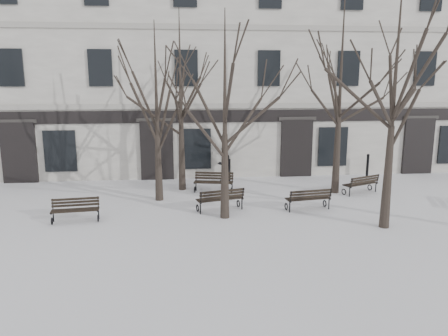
{
  "coord_description": "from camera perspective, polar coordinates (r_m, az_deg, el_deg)",
  "views": [
    {
      "loc": [
        -2.42,
        -13.42,
        4.92
      ],
      "look_at": [
        -0.71,
        3.0,
        1.52
      ],
      "focal_mm": 35.0,
      "sensor_mm": 36.0,
      "label": 1
    }
  ],
  "objects": [
    {
      "name": "ground",
      "position": [
        14.49,
        4.05,
        -8.25
      ],
      "size": [
        100.0,
        100.0,
        0.0
      ],
      "primitive_type": "plane",
      "color": "white",
      "rests_on": "ground"
    },
    {
      "name": "building",
      "position": [
        26.49,
        -0.73,
        12.92
      ],
      "size": [
        40.4,
        10.2,
        11.4
      ],
      "color": "silver",
      "rests_on": "ground"
    },
    {
      "name": "tree_1",
      "position": [
        15.06,
        0.11,
        10.01
      ],
      "size": [
        5.04,
        5.04,
        7.19
      ],
      "color": "black",
      "rests_on": "ground"
    },
    {
      "name": "tree_2",
      "position": [
        15.02,
        21.51,
        11.48
      ],
      "size": [
        5.7,
        5.7,
        8.14
      ],
      "color": "black",
      "rests_on": "ground"
    },
    {
      "name": "tree_4",
      "position": [
        17.59,
        -8.86,
        9.94
      ],
      "size": [
        4.98,
        4.98,
        7.11
      ],
      "color": "black",
      "rests_on": "ground"
    },
    {
      "name": "tree_5",
      "position": [
        19.2,
        -5.74,
        11.46
      ],
      "size": [
        5.47,
        5.47,
        7.81
      ],
      "color": "black",
      "rests_on": "ground"
    },
    {
      "name": "tree_6",
      "position": [
        19.2,
        15.08,
        12.63
      ],
      "size": [
        6.03,
        6.03,
        8.61
      ],
      "color": "black",
      "rests_on": "ground"
    },
    {
      "name": "bench_0",
      "position": [
        16.17,
        -18.84,
        -5.1
      ],
      "size": [
        1.66,
        0.76,
        0.81
      ],
      "rotation": [
        0.0,
        0.0,
        0.11
      ],
      "color": "black",
      "rests_on": "ground"
    },
    {
      "name": "bench_1",
      "position": [
        16.45,
        -0.47,
        -4.02
      ],
      "size": [
        1.85,
        1.07,
        0.89
      ],
      "rotation": [
        0.0,
        0.0,
        3.41
      ],
      "color": "black",
      "rests_on": "ground"
    },
    {
      "name": "bench_2",
      "position": [
        16.88,
        10.99,
        -3.89
      ],
      "size": [
        1.77,
        0.86,
        0.86
      ],
      "rotation": [
        0.0,
        0.0,
        3.29
      ],
      "color": "black",
      "rests_on": "ground"
    },
    {
      "name": "bench_3",
      "position": [
        19.24,
        -1.36,
        -1.76
      ],
      "size": [
        1.79,
        0.95,
        0.86
      ],
      "rotation": [
        0.0,
        0.0,
        -0.2
      ],
      "color": "black",
      "rests_on": "ground"
    },
    {
      "name": "bench_4",
      "position": [
        19.82,
        17.51,
        -1.94
      ],
      "size": [
        1.74,
        1.2,
        0.84
      ],
      "rotation": [
        0.0,
        0.0,
        3.55
      ],
      "color": "black",
      "rests_on": "ground"
    },
    {
      "name": "bollard_a",
      "position": [
        20.86,
        0.68,
        -0.24
      ],
      "size": [
        0.15,
        0.15,
        1.18
      ],
      "color": "black",
      "rests_on": "ground"
    },
    {
      "name": "bollard_b",
      "position": [
        23.26,
        18.24,
        0.43
      ],
      "size": [
        0.15,
        0.15,
        1.19
      ],
      "color": "black",
      "rests_on": "ground"
    },
    {
      "name": "pedestrian_b",
      "position": [
        21.48,
        -0.0,
        -1.61
      ],
      "size": [
        1.03,
        1.01,
        1.67
      ],
      "primitive_type": "imported",
      "rotation": [
        0.0,
        0.0,
        3.88
      ],
      "color": "black",
      "rests_on": "ground"
    }
  ]
}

